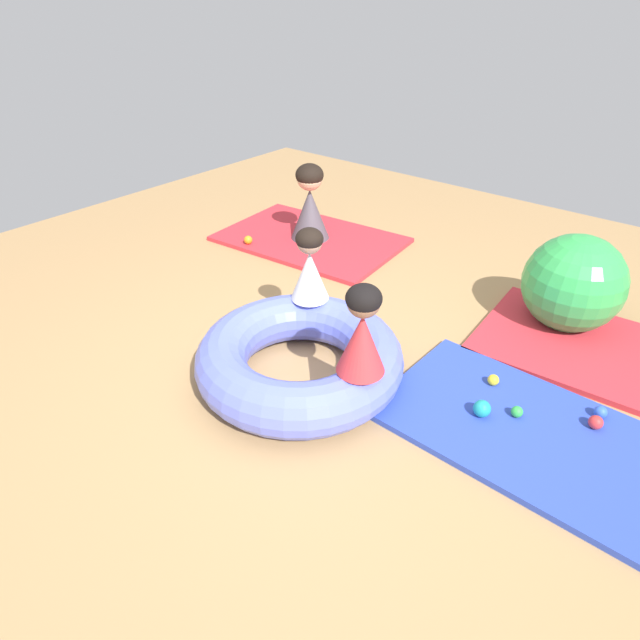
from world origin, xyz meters
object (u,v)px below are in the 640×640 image
at_px(play_ball_green, 517,412).
at_px(child_in_white, 310,265).
at_px(inflatable_cushion, 300,358).
at_px(play_ball_teal, 482,409).
at_px(play_ball_yellow, 493,380).
at_px(child_in_red, 362,331).
at_px(exercise_ball_large, 573,283).
at_px(play_ball_blue, 601,412).
at_px(play_ball_orange, 248,240).
at_px(adult_seated, 310,203).
at_px(play_ball_red, 596,422).

bearing_deg(play_ball_green, child_in_white, -176.79).
distance_m(inflatable_cushion, play_ball_teal, 1.12).
bearing_deg(play_ball_yellow, child_in_red, -126.07).
bearing_deg(exercise_ball_large, child_in_red, -109.10).
height_order(child_in_white, play_ball_green, child_in_white).
distance_m(play_ball_blue, play_ball_orange, 3.29).
distance_m(adult_seated, play_ball_blue, 3.06).
bearing_deg(adult_seated, play_ball_teal, 159.47).
bearing_deg(inflatable_cushion, play_ball_green, 21.85).
distance_m(play_ball_teal, play_ball_yellow, 0.31).
distance_m(play_ball_orange, exercise_ball_large, 2.82).
height_order(play_ball_teal, play_ball_yellow, play_ball_teal).
xyz_separation_m(play_ball_blue, play_ball_green, (-0.37, -0.29, -0.00)).
bearing_deg(child_in_white, play_ball_green, 19.80).
distance_m(inflatable_cushion, play_ball_blue, 1.76).
bearing_deg(child_in_red, play_ball_yellow, -60.89).
relative_size(play_ball_red, play_ball_orange, 0.98).
bearing_deg(exercise_ball_large, play_ball_teal, -90.88).
bearing_deg(exercise_ball_large, inflatable_cushion, -122.37).
distance_m(play_ball_blue, exercise_ball_large, 1.08).
distance_m(inflatable_cushion, exercise_ball_large, 2.01).
bearing_deg(play_ball_green, exercise_ball_large, 96.55).
bearing_deg(inflatable_cushion, exercise_ball_large, 57.63).
height_order(child_in_red, exercise_ball_large, child_in_red).
distance_m(child_in_red, child_in_white, 0.85).
height_order(play_ball_red, play_ball_yellow, play_ball_red).
relative_size(child_in_white, play_ball_teal, 5.01).
relative_size(adult_seated, play_ball_orange, 8.93).
bearing_deg(play_ball_red, play_ball_blue, 92.37).
relative_size(adult_seated, play_ball_red, 9.09).
xyz_separation_m(play_ball_red, play_ball_orange, (-3.27, 0.51, 0.00)).
relative_size(child_in_white, play_ball_orange, 6.29).
relative_size(play_ball_red, play_ball_yellow, 1.14).
distance_m(play_ball_teal, play_ball_green, 0.20).
xyz_separation_m(adult_seated, play_ball_orange, (-0.35, -0.49, -0.31)).
height_order(play_ball_green, exercise_ball_large, exercise_ball_large).
bearing_deg(play_ball_green, child_in_red, -144.97).
bearing_deg(exercise_ball_large, play_ball_blue, -60.98).
height_order(child_in_red, child_in_white, child_in_red).
bearing_deg(play_ball_blue, child_in_red, -143.73).
relative_size(child_in_red, play_ball_blue, 7.29).
xyz_separation_m(play_ball_blue, exercise_ball_large, (-0.51, 0.91, 0.27)).
distance_m(child_in_red, adult_seated, 2.49).
bearing_deg(play_ball_yellow, exercise_ball_large, 85.17).
xyz_separation_m(inflatable_cushion, play_ball_red, (1.58, 0.67, -0.08)).
height_order(play_ball_red, play_ball_green, play_ball_red).
xyz_separation_m(play_ball_yellow, play_ball_orange, (-2.67, 0.51, 0.01)).
bearing_deg(child_in_red, play_ball_green, -79.79).
bearing_deg(play_ball_orange, child_in_red, -29.28).
xyz_separation_m(child_in_white, play_ball_orange, (-1.43, 0.78, -0.49)).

